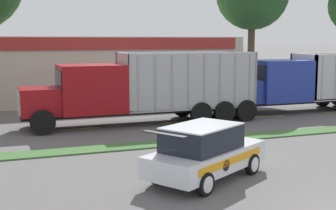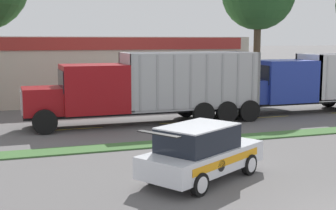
% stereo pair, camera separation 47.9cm
% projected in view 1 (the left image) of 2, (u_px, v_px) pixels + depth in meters
% --- Properties ---
extents(grass_verge, '(120.00, 1.23, 0.06)m').
position_uv_depth(grass_verge, '(208.00, 140.00, 20.29)').
color(grass_verge, '#3D6633').
rests_on(grass_verge, ground_plane).
extents(centre_line_3, '(2.40, 0.14, 0.01)m').
position_uv_depth(centre_line_3, '(76.00, 129.00, 22.86)').
color(centre_line_3, yellow).
rests_on(centre_line_3, ground_plane).
extents(centre_line_4, '(2.40, 0.14, 0.01)m').
position_uv_depth(centre_line_4, '(178.00, 122.00, 24.74)').
color(centre_line_4, yellow).
rests_on(centre_line_4, ground_plane).
extents(centre_line_5, '(2.40, 0.14, 0.01)m').
position_uv_depth(centre_line_5, '(266.00, 116.00, 26.62)').
color(centre_line_5, yellow).
rests_on(centre_line_5, ground_plane).
extents(dump_truck_mid, '(11.61, 2.77, 3.49)m').
position_uv_depth(dump_truck_mid, '(291.00, 85.00, 28.12)').
color(dump_truck_mid, black).
rests_on(dump_truck_mid, ground_plane).
extents(dump_truck_trail, '(12.21, 2.84, 3.68)m').
position_uv_depth(dump_truck_trail, '(122.00, 92.00, 23.82)').
color(dump_truck_trail, black).
rests_on(dump_truck_trail, ground_plane).
extents(rally_car, '(4.71, 3.82, 1.79)m').
position_uv_depth(rally_car, '(205.00, 152.00, 14.50)').
color(rally_car, silver).
rests_on(rally_car, ground_plane).
extents(store_building_backdrop, '(28.04, 12.10, 4.54)m').
position_uv_depth(store_building_backdrop, '(37.00, 68.00, 34.84)').
color(store_building_backdrop, '#BCB29E').
rests_on(store_building_backdrop, ground_plane).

